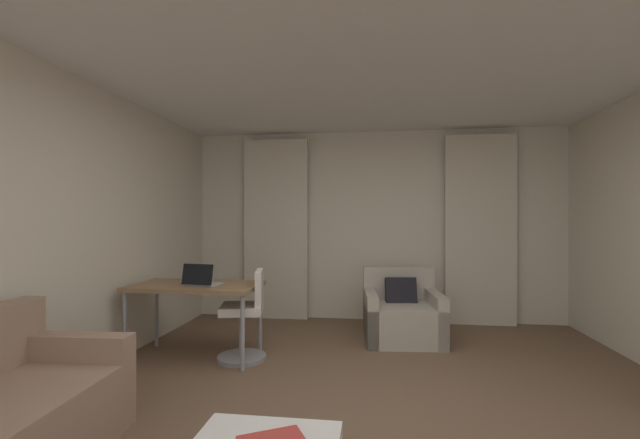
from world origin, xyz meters
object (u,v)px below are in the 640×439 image
Objects in this scene: armchair at (402,316)px; laptop at (202,281)px; desk at (196,290)px; desk_chair at (246,320)px.

armchair is 2.28m from laptop.
laptop reaches higher than armchair.
desk is 1.43× the size of desk_chair.
armchair reaches higher than desk.
laptop is at bearing -38.75° from desk.
desk is at bearing -156.59° from armchair.
armchair is 1.04× the size of desk_chair.
armchair is 0.73× the size of desk.
desk_chair is 2.52× the size of laptop.
desk_chair is at bearing 0.69° from desk.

